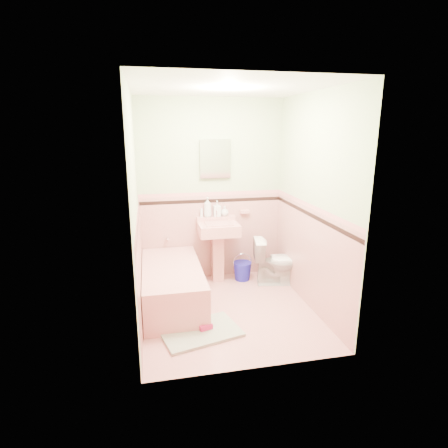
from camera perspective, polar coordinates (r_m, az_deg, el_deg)
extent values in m
plane|color=#D8928E|center=(4.44, 0.68, -13.41)|extent=(2.20, 2.20, 0.00)
plane|color=white|center=(3.94, 0.80, 20.66)|extent=(2.20, 2.20, 0.00)
plane|color=beige|center=(5.07, -1.98, 5.13)|extent=(2.50, 0.00, 2.50)
plane|color=beige|center=(2.97, 5.35, -1.79)|extent=(2.50, 0.00, 2.50)
plane|color=beige|center=(3.92, -13.71, 1.87)|extent=(0.00, 2.50, 2.50)
plane|color=beige|center=(4.33, 13.78, 3.07)|extent=(0.00, 2.50, 2.50)
plane|color=#DB9793|center=(5.20, -1.90, -1.97)|extent=(2.00, 0.00, 2.00)
plane|color=#DB9793|center=(3.23, 5.01, -12.87)|extent=(2.00, 0.00, 2.00)
plane|color=#DB9793|center=(4.10, -12.99, -7.00)|extent=(0.00, 2.20, 2.20)
plane|color=#DB9793|center=(4.50, 13.14, -5.07)|extent=(0.00, 2.20, 2.20)
plane|color=black|center=(5.07, -1.93, 3.65)|extent=(2.00, 0.00, 2.00)
plane|color=black|center=(3.03, 5.19, -4.06)|extent=(2.00, 0.00, 2.00)
plane|color=black|center=(3.94, -13.33, 0.04)|extent=(0.00, 2.20, 2.20)
plane|color=black|center=(4.35, 13.46, 1.39)|extent=(0.00, 2.20, 2.20)
plane|color=#D88384|center=(5.05, -1.94, 4.76)|extent=(2.00, 0.00, 2.00)
plane|color=#D88384|center=(3.00, 5.23, -2.25)|extent=(2.00, 0.00, 2.00)
plane|color=#D88384|center=(3.92, -13.42, 1.46)|extent=(0.00, 2.20, 2.20)
plane|color=#D88384|center=(4.33, 13.54, 2.67)|extent=(0.00, 2.20, 2.20)
cube|color=#D38C88|center=(4.56, -8.10, -9.63)|extent=(0.70, 1.50, 0.45)
cylinder|color=silver|center=(5.09, -8.83, -2.16)|extent=(0.04, 0.12, 0.04)
cylinder|color=silver|center=(5.04, -1.20, 1.60)|extent=(0.02, 0.02, 0.10)
cube|color=white|center=(4.99, -1.39, 10.19)|extent=(0.39, 0.04, 0.49)
cube|color=#D38C88|center=(5.18, 3.25, 1.96)|extent=(0.13, 0.07, 0.04)
imported|color=#B2B2B2|center=(5.03, -2.59, 2.67)|extent=(0.12, 0.12, 0.27)
imported|color=#B2B2B2|center=(5.06, -1.09, 2.44)|extent=(0.10, 0.10, 0.22)
imported|color=#B2B2B2|center=(5.09, 0.09, 2.05)|extent=(0.13, 0.13, 0.14)
cylinder|color=white|center=(5.04, -3.56, 1.77)|extent=(0.04, 0.04, 0.12)
imported|color=white|center=(5.09, 8.28, -5.79)|extent=(0.69, 0.47, 0.65)
cube|color=gray|center=(4.01, -3.72, -16.51)|extent=(0.91, 0.71, 0.03)
cube|color=#BF1E59|center=(4.00, -2.87, -15.83)|extent=(0.15, 0.10, 0.06)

